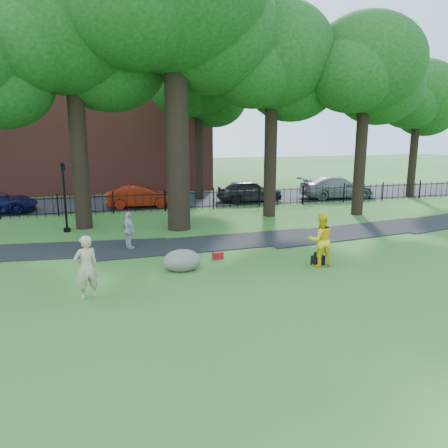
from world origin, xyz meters
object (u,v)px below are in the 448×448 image
object	(u,v)px
lamppost	(65,198)
red_sedan	(140,196)
boulder	(182,259)
woman	(86,267)
big_tree	(177,7)
man	(320,240)

from	to	relation	value
lamppost	red_sedan	world-z (taller)	lamppost
boulder	red_sedan	distance (m)	13.06
woman	boulder	size ratio (longest dim) A/B	1.40
big_tree	boulder	bearing A→B (deg)	-99.88
man	boulder	xyz separation A→B (m)	(-4.84, 0.85, -0.57)
lamppost	man	bearing A→B (deg)	-60.79
big_tree	red_sedan	size ratio (longest dim) A/B	3.45
man	boulder	distance (m)	4.95
woman	red_sedan	bearing A→B (deg)	-120.42
boulder	red_sedan	xyz separation A→B (m)	(-0.31, 13.05, 0.30)
man	lamppost	distance (m)	12.19
big_tree	man	world-z (taller)	big_tree
boulder	woman	bearing A→B (deg)	-149.03
big_tree	red_sedan	world-z (taller)	big_tree
woman	man	world-z (taller)	man
red_sedan	big_tree	bearing A→B (deg)	-165.72
boulder	red_sedan	size ratio (longest dim) A/B	0.32
man	lamppost	bearing A→B (deg)	-36.80
man	red_sedan	world-z (taller)	man
big_tree	woman	xyz separation A→B (m)	(-4.21, -8.28, -9.21)
woman	man	bearing A→B (deg)	167.39
lamppost	big_tree	bearing A→B (deg)	-27.59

